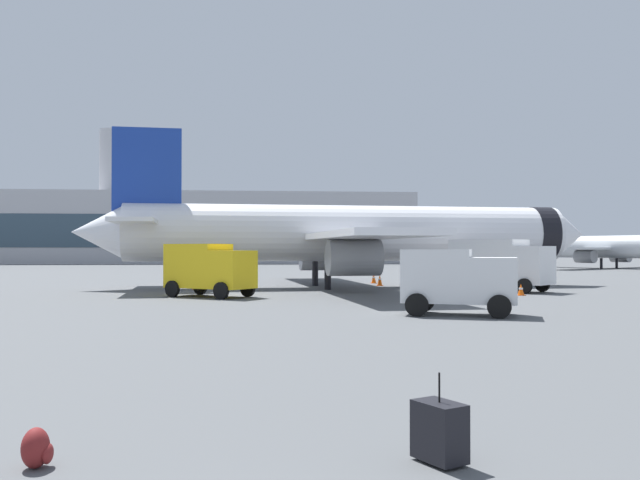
{
  "coord_description": "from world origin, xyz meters",
  "views": [
    {
      "loc": [
        -0.23,
        -3.96,
        2.6
      ],
      "look_at": [
        2.37,
        25.23,
        3.0
      ],
      "focal_mm": 38.12,
      "sensor_mm": 36.0,
      "label": 1
    }
  ],
  "objects_px": {
    "airplane_at_gate": "(347,234)",
    "traveller_backpack": "(37,449)",
    "airplane_taxiing": "(599,247)",
    "safety_cone_near": "(374,278)",
    "safety_cone_outer": "(196,285)",
    "rolling_suitcase": "(439,431)",
    "fuel_truck": "(500,263)",
    "safety_cone_mid": "(521,290)",
    "service_truck": "(209,267)",
    "safety_cone_far": "(380,280)",
    "cargo_van": "(458,278)"
  },
  "relations": [
    {
      "from": "airplane_at_gate",
      "to": "traveller_backpack",
      "type": "relative_size",
      "value": 74.52
    },
    {
      "from": "cargo_van",
      "to": "traveller_backpack",
      "type": "height_order",
      "value": "cargo_van"
    },
    {
      "from": "service_truck",
      "to": "safety_cone_mid",
      "type": "xyz_separation_m",
      "value": [
        17.41,
        -0.35,
        -1.28
      ]
    },
    {
      "from": "service_truck",
      "to": "safety_cone_outer",
      "type": "xyz_separation_m",
      "value": [
        -1.37,
        7.13,
        -1.3
      ]
    },
    {
      "from": "airplane_taxiing",
      "to": "rolling_suitcase",
      "type": "distance_m",
      "value": 91.99
    },
    {
      "from": "safety_cone_near",
      "to": "safety_cone_outer",
      "type": "xyz_separation_m",
      "value": [
        -12.82,
        -6.8,
        -0.08
      ]
    },
    {
      "from": "safety_cone_mid",
      "to": "traveller_backpack",
      "type": "relative_size",
      "value": 1.39
    },
    {
      "from": "safety_cone_far",
      "to": "rolling_suitcase",
      "type": "relative_size",
      "value": 0.74
    },
    {
      "from": "airplane_at_gate",
      "to": "safety_cone_near",
      "type": "bearing_deg",
      "value": 62.58
    },
    {
      "from": "airplane_taxiing",
      "to": "rolling_suitcase",
      "type": "bearing_deg",
      "value": -118.6
    },
    {
      "from": "rolling_suitcase",
      "to": "safety_cone_far",
      "type": "bearing_deg",
      "value": 80.91
    },
    {
      "from": "cargo_van",
      "to": "safety_cone_mid",
      "type": "bearing_deg",
      "value": 57.66
    },
    {
      "from": "safety_cone_near",
      "to": "rolling_suitcase",
      "type": "bearing_deg",
      "value": -98.57
    },
    {
      "from": "cargo_van",
      "to": "safety_cone_far",
      "type": "bearing_deg",
      "value": 88.07
    },
    {
      "from": "safety_cone_near",
      "to": "safety_cone_outer",
      "type": "relative_size",
      "value": 1.27
    },
    {
      "from": "airplane_at_gate",
      "to": "traveller_backpack",
      "type": "height_order",
      "value": "airplane_at_gate"
    },
    {
      "from": "rolling_suitcase",
      "to": "safety_cone_mid",
      "type": "bearing_deg",
      "value": 66.69
    },
    {
      "from": "airplane_at_gate",
      "to": "safety_cone_near",
      "type": "relative_size",
      "value": 45.25
    },
    {
      "from": "safety_cone_outer",
      "to": "rolling_suitcase",
      "type": "distance_m",
      "value": 36.99
    },
    {
      "from": "service_truck",
      "to": "traveller_backpack",
      "type": "distance_m",
      "value": 29.1
    },
    {
      "from": "fuel_truck",
      "to": "safety_cone_near",
      "type": "height_order",
      "value": "fuel_truck"
    },
    {
      "from": "safety_cone_mid",
      "to": "service_truck",
      "type": "bearing_deg",
      "value": 178.86
    },
    {
      "from": "service_truck",
      "to": "safety_cone_mid",
      "type": "height_order",
      "value": "service_truck"
    },
    {
      "from": "safety_cone_near",
      "to": "safety_cone_far",
      "type": "relative_size",
      "value": 0.97
    },
    {
      "from": "safety_cone_near",
      "to": "safety_cone_mid",
      "type": "height_order",
      "value": "safety_cone_near"
    },
    {
      "from": "cargo_van",
      "to": "rolling_suitcase",
      "type": "distance_m",
      "value": 19.0
    },
    {
      "from": "airplane_taxiing",
      "to": "service_truck",
      "type": "xyz_separation_m",
      "value": [
        -48.94,
        -51.41,
        -1.3
      ]
    },
    {
      "from": "safety_cone_near",
      "to": "safety_cone_mid",
      "type": "distance_m",
      "value": 15.48
    },
    {
      "from": "fuel_truck",
      "to": "cargo_van",
      "type": "xyz_separation_m",
      "value": [
        -7.01,
        -14.6,
        -0.32
      ]
    },
    {
      "from": "safety_cone_near",
      "to": "safety_cone_far",
      "type": "xyz_separation_m",
      "value": [
        -0.18,
        -3.63,
        0.01
      ]
    },
    {
      "from": "traveller_backpack",
      "to": "airplane_at_gate",
      "type": "bearing_deg",
      "value": 77.21
    },
    {
      "from": "service_truck",
      "to": "fuel_truck",
      "type": "height_order",
      "value": "fuel_truck"
    },
    {
      "from": "fuel_truck",
      "to": "cargo_van",
      "type": "height_order",
      "value": "fuel_truck"
    },
    {
      "from": "safety_cone_mid",
      "to": "airplane_taxiing",
      "type": "bearing_deg",
      "value": 58.65
    },
    {
      "from": "service_truck",
      "to": "rolling_suitcase",
      "type": "distance_m",
      "value": 29.75
    },
    {
      "from": "fuel_truck",
      "to": "safety_cone_far",
      "type": "bearing_deg",
      "value": 132.3
    },
    {
      "from": "fuel_truck",
      "to": "safety_cone_far",
      "type": "height_order",
      "value": "fuel_truck"
    },
    {
      "from": "safety_cone_near",
      "to": "airplane_taxiing",
      "type": "bearing_deg",
      "value": 44.98
    },
    {
      "from": "airplane_at_gate",
      "to": "rolling_suitcase",
      "type": "distance_m",
      "value": 38.21
    },
    {
      "from": "safety_cone_mid",
      "to": "rolling_suitcase",
      "type": "distance_m",
      "value": 31.55
    },
    {
      "from": "fuel_truck",
      "to": "rolling_suitcase",
      "type": "distance_m",
      "value": 35.09
    },
    {
      "from": "airplane_at_gate",
      "to": "airplane_taxiing",
      "type": "height_order",
      "value": "airplane_at_gate"
    },
    {
      "from": "safety_cone_outer",
      "to": "airplane_at_gate",
      "type": "bearing_deg",
      "value": 8.13
    },
    {
      "from": "fuel_truck",
      "to": "cargo_van",
      "type": "bearing_deg",
      "value": -115.66
    },
    {
      "from": "safety_cone_mid",
      "to": "safety_cone_outer",
      "type": "height_order",
      "value": "safety_cone_mid"
    },
    {
      "from": "service_truck",
      "to": "safety_cone_mid",
      "type": "distance_m",
      "value": 17.46
    },
    {
      "from": "airplane_taxiing",
      "to": "fuel_truck",
      "type": "distance_m",
      "value": 57.38
    },
    {
      "from": "airplane_taxiing",
      "to": "cargo_van",
      "type": "distance_m",
      "value": 73.47
    },
    {
      "from": "airplane_at_gate",
      "to": "cargo_van",
      "type": "distance_m",
      "value": 19.98
    },
    {
      "from": "cargo_van",
      "to": "rolling_suitcase",
      "type": "xyz_separation_m",
      "value": [
        -5.61,
        -18.12,
        -1.06
      ]
    }
  ]
}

